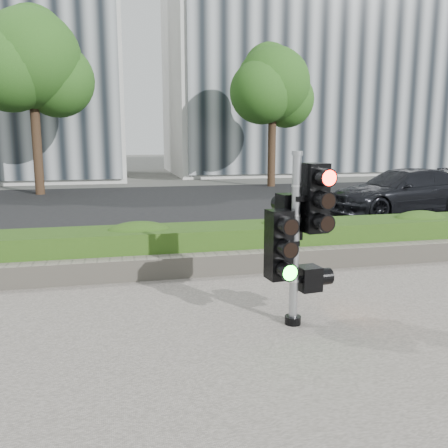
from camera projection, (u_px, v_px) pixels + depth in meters
The scene contains 11 objects.
ground at pixel (247, 318), 5.97m from camera, with size 120.00×120.00×0.00m, color #51514C.
sidewalk at pixel (337, 436), 3.57m from camera, with size 16.00×11.00×0.03m, color #9E9389.
road at pixel (165, 207), 15.56m from camera, with size 60.00×13.00×0.02m, color black.
curb at pixel (202, 254), 8.98m from camera, with size 60.00×0.25×0.12m, color gray.
stone_wall at pixel (216, 264), 7.76m from camera, with size 12.00×0.32×0.34m, color gray.
hedge at pixel (208, 245), 8.35m from camera, with size 12.00×1.00×0.68m, color #4F7F27.
building_right at pixel (306, 80), 31.29m from camera, with size 18.00×10.00×12.00m, color #B7B7B2.
tree_left at pixel (31, 63), 18.04m from camera, with size 4.61×4.03×7.34m.
tree_right at pixel (272, 87), 21.29m from camera, with size 4.10×3.58×6.53m.
traffic_signal at pixel (296, 231), 5.53m from camera, with size 0.73×0.57×2.06m.
car_dark at pixel (402, 191), 13.96m from camera, with size 1.85×4.55×1.32m, color black.
Camera 1 is at (-1.55, -5.46, 2.23)m, focal length 38.00 mm.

